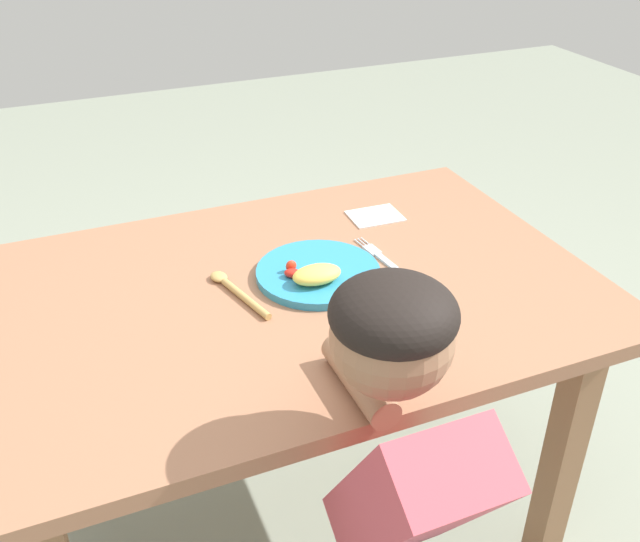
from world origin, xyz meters
name	(u,v)px	position (x,y,z in m)	size (l,w,h in m)	color
ground_plane	(294,523)	(0.00, 0.00, 0.00)	(8.00, 8.00, 0.00)	gray
dining_table	(288,328)	(0.00, 0.00, 0.64)	(1.32, 0.88, 0.75)	#9B684B
plate	(317,273)	(0.08, 0.01, 0.76)	(0.27, 0.27, 0.05)	teal
fork	(385,261)	(0.25, 0.02, 0.75)	(0.04, 0.24, 0.01)	silver
spoon	(235,290)	(-0.11, 0.02, 0.75)	(0.08, 0.21, 0.02)	tan
person	(410,535)	(0.00, -0.56, 0.61)	(0.19, 0.47, 1.03)	#3B535F
napkin	(375,216)	(0.33, 0.23, 0.75)	(0.13, 0.10, 0.00)	white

